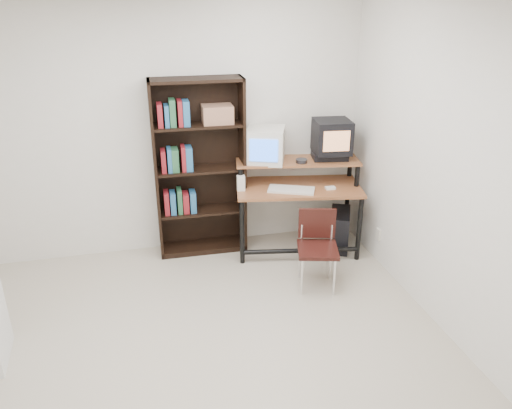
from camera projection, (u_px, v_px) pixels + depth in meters
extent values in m
cube|color=#BFB39E|center=(206.00, 363.00, 3.83)|extent=(4.00, 4.00, 0.01)
cube|color=silver|center=(172.00, 131.00, 5.09)|extent=(4.00, 0.01, 2.60)
cube|color=silver|center=(463.00, 182.00, 3.74)|extent=(0.01, 4.00, 2.60)
cube|color=brown|center=(298.00, 187.00, 5.24)|extent=(1.39, 0.87, 0.03)
cube|color=brown|center=(297.00, 161.00, 5.26)|extent=(1.34, 0.61, 0.02)
cylinder|color=black|center=(242.00, 232.00, 5.09)|extent=(0.05, 0.05, 0.72)
cylinder|color=black|center=(359.00, 228.00, 5.16)|extent=(0.05, 0.05, 0.72)
cylinder|color=black|center=(240.00, 198.00, 5.55)|extent=(0.05, 0.05, 0.98)
cylinder|color=black|center=(348.00, 196.00, 5.62)|extent=(0.05, 0.05, 0.98)
cylinder|color=black|center=(300.00, 251.00, 5.22)|extent=(1.20, 0.26, 0.05)
cube|color=beige|center=(266.00, 145.00, 5.17)|extent=(0.49, 0.49, 0.36)
cube|color=blue|center=(264.00, 151.00, 4.99)|extent=(0.27, 0.11, 0.23)
cube|color=black|center=(329.00, 156.00, 5.28)|extent=(0.40, 0.32, 0.08)
cube|color=black|center=(332.00, 136.00, 5.20)|extent=(0.40, 0.39, 0.35)
cube|color=tan|center=(337.00, 141.00, 5.03)|extent=(0.27, 0.04, 0.21)
cylinder|color=#26262B|center=(302.00, 162.00, 5.16)|extent=(0.15, 0.15, 0.05)
cube|color=beige|center=(291.00, 190.00, 5.11)|extent=(0.51, 0.38, 0.03)
cube|color=black|center=(330.00, 191.00, 5.15)|extent=(0.22, 0.18, 0.01)
cube|color=white|center=(330.00, 188.00, 5.15)|extent=(0.10, 0.06, 0.03)
cube|color=beige|center=(241.00, 184.00, 5.10)|extent=(0.09, 0.08, 0.17)
cube|color=black|center=(340.00, 229.00, 5.47)|extent=(0.37, 0.49, 0.42)
cube|color=black|center=(318.00, 250.00, 4.66)|extent=(0.45, 0.45, 0.04)
cube|color=black|center=(317.00, 223.00, 4.74)|extent=(0.35, 0.12, 0.30)
cylinder|color=silver|center=(302.00, 277.00, 4.61)|extent=(0.02, 0.02, 0.38)
cylinder|color=silver|center=(334.00, 277.00, 4.60)|extent=(0.02, 0.02, 0.38)
cylinder|color=silver|center=(300.00, 261.00, 4.88)|extent=(0.02, 0.02, 0.38)
cylinder|color=silver|center=(330.00, 261.00, 4.88)|extent=(0.02, 0.02, 0.38)
cube|color=black|center=(156.00, 173.00, 5.05)|extent=(0.04, 0.31, 1.85)
cube|color=black|center=(242.00, 166.00, 5.23)|extent=(0.04, 0.31, 1.85)
cube|color=black|center=(198.00, 165.00, 5.27)|extent=(0.93, 0.04, 1.85)
cube|color=black|center=(196.00, 80.00, 4.78)|extent=(0.93, 0.33, 0.03)
cube|color=black|center=(203.00, 246.00, 5.50)|extent=(0.93, 0.33, 0.06)
cube|color=black|center=(202.00, 210.00, 5.32)|extent=(0.87, 0.31, 0.03)
cube|color=black|center=(200.00, 169.00, 5.14)|extent=(0.87, 0.31, 0.02)
cube|color=black|center=(198.00, 125.00, 4.96)|extent=(0.87, 0.31, 0.02)
cube|color=#8E6048|center=(217.00, 114.00, 4.96)|extent=(0.31, 0.23, 0.18)
cube|color=beige|center=(378.00, 234.00, 5.16)|extent=(0.02, 0.08, 0.12)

